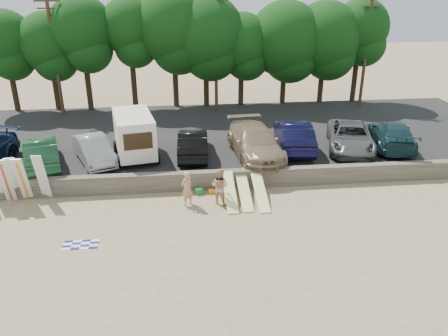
{
  "coord_description": "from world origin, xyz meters",
  "views": [
    {
      "loc": [
        -1.13,
        -18.14,
        10.29
      ],
      "look_at": [
        1.19,
        3.0,
        1.15
      ],
      "focal_mm": 35.0,
      "sensor_mm": 36.0,
      "label": 1
    }
  ],
  "objects_px": {
    "car_3": "(193,143)",
    "beachgoer_a": "(187,188)",
    "car_7": "(392,135)",
    "box_trailer": "(134,134)",
    "car_1": "(41,152)",
    "car_5": "(294,135)",
    "car_6": "(351,137)",
    "cooler": "(199,191)",
    "beachgoer_b": "(220,186)",
    "car_4": "(255,142)",
    "car_2": "(94,150)"
  },
  "relations": [
    {
      "from": "box_trailer",
      "to": "car_1",
      "type": "bearing_deg",
      "value": 177.91
    },
    {
      "from": "car_7",
      "to": "beachgoer_a",
      "type": "xyz_separation_m",
      "value": [
        -12.91,
        -5.03,
        -0.6
      ]
    },
    {
      "from": "box_trailer",
      "to": "car_2",
      "type": "relative_size",
      "value": 0.98
    },
    {
      "from": "beachgoer_a",
      "to": "car_3",
      "type": "bearing_deg",
      "value": -134.23
    },
    {
      "from": "cooler",
      "to": "car_2",
      "type": "bearing_deg",
      "value": 134.8
    },
    {
      "from": "box_trailer",
      "to": "car_4",
      "type": "relative_size",
      "value": 0.72
    },
    {
      "from": "car_2",
      "to": "beachgoer_b",
      "type": "distance_m",
      "value": 8.15
    },
    {
      "from": "car_7",
      "to": "beachgoer_a",
      "type": "bearing_deg",
      "value": 36.43
    },
    {
      "from": "car_7",
      "to": "car_3",
      "type": "bearing_deg",
      "value": 16.07
    },
    {
      "from": "box_trailer",
      "to": "car_2",
      "type": "xyz_separation_m",
      "value": [
        -2.3,
        -0.51,
        -0.72
      ]
    },
    {
      "from": "car_1",
      "to": "car_4",
      "type": "bearing_deg",
      "value": 164.23
    },
    {
      "from": "car_7",
      "to": "beachgoer_b",
      "type": "xyz_separation_m",
      "value": [
        -11.27,
        -5.02,
        -0.58
      ]
    },
    {
      "from": "beachgoer_b",
      "to": "cooler",
      "type": "height_order",
      "value": "beachgoer_b"
    },
    {
      "from": "beachgoer_a",
      "to": "beachgoer_b",
      "type": "height_order",
      "value": "beachgoer_b"
    },
    {
      "from": "car_5",
      "to": "beachgoer_a",
      "type": "height_order",
      "value": "car_5"
    },
    {
      "from": "car_4",
      "to": "car_7",
      "type": "height_order",
      "value": "car_4"
    },
    {
      "from": "car_3",
      "to": "car_6",
      "type": "distance_m",
      "value": 9.66
    },
    {
      "from": "box_trailer",
      "to": "car_6",
      "type": "height_order",
      "value": "box_trailer"
    },
    {
      "from": "car_4",
      "to": "car_6",
      "type": "bearing_deg",
      "value": 0.33
    },
    {
      "from": "car_5",
      "to": "car_7",
      "type": "relative_size",
      "value": 0.97
    },
    {
      "from": "car_7",
      "to": "cooler",
      "type": "relative_size",
      "value": 14.65
    },
    {
      "from": "car_4",
      "to": "beachgoer_b",
      "type": "xyz_separation_m",
      "value": [
        -2.53,
        -4.39,
        -0.66
      ]
    },
    {
      "from": "box_trailer",
      "to": "cooler",
      "type": "height_order",
      "value": "box_trailer"
    },
    {
      "from": "car_1",
      "to": "car_7",
      "type": "xyz_separation_m",
      "value": [
        20.83,
        0.79,
        -0.01
      ]
    },
    {
      "from": "car_1",
      "to": "car_3",
      "type": "height_order",
      "value": "car_1"
    },
    {
      "from": "car_2",
      "to": "beachgoer_a",
      "type": "xyz_separation_m",
      "value": [
        5.14,
        -4.51,
        -0.53
      ]
    },
    {
      "from": "car_2",
      "to": "car_3",
      "type": "bearing_deg",
      "value": -19.77
    },
    {
      "from": "car_6",
      "to": "cooler",
      "type": "distance_m",
      "value": 10.36
    },
    {
      "from": "box_trailer",
      "to": "cooler",
      "type": "xyz_separation_m",
      "value": [
        3.49,
        -3.87,
        -2.0
      ]
    },
    {
      "from": "car_6",
      "to": "car_7",
      "type": "height_order",
      "value": "car_7"
    },
    {
      "from": "car_5",
      "to": "car_3",
      "type": "bearing_deg",
      "value": 10.52
    },
    {
      "from": "car_2",
      "to": "car_4",
      "type": "distance_m",
      "value": 9.31
    },
    {
      "from": "box_trailer",
      "to": "car_1",
      "type": "relative_size",
      "value": 0.89
    },
    {
      "from": "box_trailer",
      "to": "car_7",
      "type": "height_order",
      "value": "box_trailer"
    },
    {
      "from": "car_6",
      "to": "cooler",
      "type": "xyz_separation_m",
      "value": [
        -9.55,
        -3.77,
        -1.33
      ]
    },
    {
      "from": "car_1",
      "to": "beachgoer_a",
      "type": "distance_m",
      "value": 9.01
    },
    {
      "from": "car_6",
      "to": "car_2",
      "type": "bearing_deg",
      "value": -162.11
    },
    {
      "from": "cooler",
      "to": "beachgoer_b",
      "type": "bearing_deg",
      "value": -63.91
    },
    {
      "from": "beachgoer_a",
      "to": "beachgoer_b",
      "type": "distance_m",
      "value": 1.64
    },
    {
      "from": "car_1",
      "to": "car_6",
      "type": "xyz_separation_m",
      "value": [
        18.12,
        0.69,
        -0.03
      ]
    },
    {
      "from": "car_2",
      "to": "car_5",
      "type": "height_order",
      "value": "car_5"
    },
    {
      "from": "car_3",
      "to": "car_4",
      "type": "xyz_separation_m",
      "value": [
        3.63,
        -0.43,
        0.09
      ]
    },
    {
      "from": "car_6",
      "to": "car_7",
      "type": "distance_m",
      "value": 2.72
    },
    {
      "from": "box_trailer",
      "to": "beachgoer_a",
      "type": "height_order",
      "value": "box_trailer"
    },
    {
      "from": "car_6",
      "to": "box_trailer",
      "type": "bearing_deg",
      "value": -164.08
    },
    {
      "from": "car_3",
      "to": "car_7",
      "type": "height_order",
      "value": "car_7"
    },
    {
      "from": "box_trailer",
      "to": "car_7",
      "type": "xyz_separation_m",
      "value": [
        15.75,
        0.01,
        -0.65
      ]
    },
    {
      "from": "car_2",
      "to": "cooler",
      "type": "relative_size",
      "value": 11.77
    },
    {
      "from": "car_3",
      "to": "beachgoer_a",
      "type": "distance_m",
      "value": 4.89
    },
    {
      "from": "box_trailer",
      "to": "beachgoer_b",
      "type": "xyz_separation_m",
      "value": [
        4.48,
        -5.01,
        -1.23
      ]
    }
  ]
}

